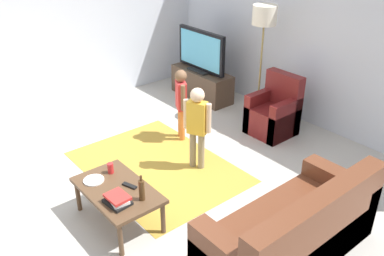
{
  "coord_description": "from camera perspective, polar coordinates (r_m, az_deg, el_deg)",
  "views": [
    {
      "loc": [
        3.44,
        -2.24,
        2.97
      ],
      "look_at": [
        0.0,
        0.6,
        0.65
      ],
      "focal_mm": 39.11,
      "sensor_mm": 36.0,
      "label": 1
    }
  ],
  "objects": [
    {
      "name": "wall_left",
      "position": [
        7.01,
        -20.3,
        12.46
      ],
      "size": [
        0.12,
        6.0,
        2.7
      ],
      "primitive_type": "cube",
      "color": "silver",
      "rests_on": "ground"
    },
    {
      "name": "child_near_tv",
      "position": [
        5.89,
        -1.5,
        4.07
      ],
      "size": [
        0.32,
        0.21,
        1.05
      ],
      "color": "orange",
      "rests_on": "ground"
    },
    {
      "name": "tv_stand",
      "position": [
        7.44,
        1.33,
        5.99
      ],
      "size": [
        1.2,
        0.44,
        0.5
      ],
      "color": "#4C3828",
      "rests_on": "ground"
    },
    {
      "name": "soda_can",
      "position": [
        4.66,
        -11.05,
        -5.39
      ],
      "size": [
        0.07,
        0.07,
        0.12
      ],
      "primitive_type": "cylinder",
      "color": "red",
      "rests_on": "coffee_table"
    },
    {
      "name": "plate",
      "position": [
        4.6,
        -13.26,
        -6.95
      ],
      "size": [
        0.22,
        0.22,
        0.02
      ],
      "color": "white",
      "rests_on": "coffee_table"
    },
    {
      "name": "armchair",
      "position": [
        6.31,
        11.22,
        1.87
      ],
      "size": [
        0.6,
        0.6,
        0.9
      ],
      "color": "maroon",
      "rests_on": "ground"
    },
    {
      "name": "area_rug",
      "position": [
        5.5,
        -4.77,
        -5.26
      ],
      "size": [
        2.2,
        1.6,
        0.01
      ],
      "primitive_type": "cube",
      "color": "#B28C33",
      "rests_on": "ground"
    },
    {
      "name": "floor_lamp",
      "position": [
        6.35,
        9.82,
        14.12
      ],
      "size": [
        0.36,
        0.36,
        1.78
      ],
      "color": "#262626",
      "rests_on": "ground"
    },
    {
      "name": "coffee_table",
      "position": [
        4.46,
        -10.12,
        -8.64
      ],
      "size": [
        1.0,
        0.6,
        0.42
      ],
      "color": "#513823",
      "rests_on": "ground"
    },
    {
      "name": "ground",
      "position": [
        5.07,
        -5.29,
        -8.55
      ],
      "size": [
        7.8,
        7.8,
        0.0
      ],
      "primitive_type": "plane",
      "color": "#B2ADA3"
    },
    {
      "name": "child_center",
      "position": [
        5.16,
        0.71,
        0.94
      ],
      "size": [
        0.34,
        0.22,
        1.1
      ],
      "color": "gray",
      "rests_on": "ground"
    },
    {
      "name": "wall_back",
      "position": [
        6.48,
        16.97,
        11.83
      ],
      "size": [
        6.0,
        0.12,
        2.7
      ],
      "primitive_type": "cube",
      "color": "silver",
      "rests_on": "ground"
    },
    {
      "name": "book_stack",
      "position": [
        4.21,
        -10.12,
        -9.58
      ],
      "size": [
        0.28,
        0.22,
        0.09
      ],
      "color": "black",
      "rests_on": "coffee_table"
    },
    {
      "name": "tv_remote",
      "position": [
        4.44,
        -8.51,
        -7.78
      ],
      "size": [
        0.18,
        0.1,
        0.02
      ],
      "primitive_type": "cube",
      "rotation": [
        0.0,
        0.0,
        0.32
      ],
      "color": "black",
      "rests_on": "coffee_table"
    },
    {
      "name": "tv",
      "position": [
        7.23,
        1.25,
        10.41
      ],
      "size": [
        1.1,
        0.28,
        0.71
      ],
      "color": "black",
      "rests_on": "tv_stand"
    },
    {
      "name": "bottle",
      "position": [
        4.18,
        -6.87,
        -8.36
      ],
      "size": [
        0.06,
        0.06,
        0.28
      ],
      "color": "#4C3319",
      "rests_on": "coffee_table"
    },
    {
      "name": "couch",
      "position": [
        4.14,
        13.89,
        -13.86
      ],
      "size": [
        0.8,
        1.8,
        0.86
      ],
      "color": "brown",
      "rests_on": "ground"
    }
  ]
}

